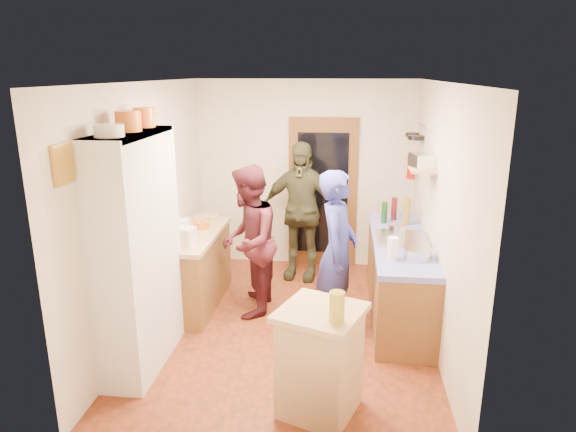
% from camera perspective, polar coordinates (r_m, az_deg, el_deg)
% --- Properties ---
extents(floor, '(3.00, 4.00, 0.02)m').
position_cam_1_polar(floor, '(5.74, 0.09, -12.35)').
color(floor, maroon).
rests_on(floor, ground).
extents(ceiling, '(3.00, 4.00, 0.02)m').
position_cam_1_polar(ceiling, '(5.06, 0.11, 14.79)').
color(ceiling, silver).
rests_on(ceiling, ground).
extents(wall_back, '(3.00, 0.02, 2.60)m').
position_cam_1_polar(wall_back, '(7.20, 1.91, 4.61)').
color(wall_back, silver).
rests_on(wall_back, ground).
extents(wall_front, '(3.00, 0.02, 2.60)m').
position_cam_1_polar(wall_front, '(3.38, -3.81, -8.77)').
color(wall_front, silver).
rests_on(wall_front, ground).
extents(wall_left, '(0.02, 4.00, 2.60)m').
position_cam_1_polar(wall_left, '(5.62, -15.39, 0.81)').
color(wall_left, silver).
rests_on(wall_left, ground).
extents(wall_right, '(0.02, 4.00, 2.60)m').
position_cam_1_polar(wall_right, '(5.30, 16.53, -0.17)').
color(wall_right, silver).
rests_on(wall_right, ground).
extents(door_frame, '(0.95, 0.06, 2.10)m').
position_cam_1_polar(door_frame, '(7.20, 3.85, 2.54)').
color(door_frame, brown).
rests_on(door_frame, ground).
extents(door_glass, '(0.70, 0.02, 1.70)m').
position_cam_1_polar(door_glass, '(7.16, 3.84, 2.48)').
color(door_glass, black).
rests_on(door_glass, door_frame).
extents(hutch_body, '(0.40, 1.20, 2.20)m').
position_cam_1_polar(hutch_body, '(4.89, -16.35, -3.95)').
color(hutch_body, silver).
rests_on(hutch_body, ground).
extents(hutch_top_shelf, '(0.40, 1.14, 0.04)m').
position_cam_1_polar(hutch_top_shelf, '(4.65, -17.38, 8.67)').
color(hutch_top_shelf, silver).
rests_on(hutch_top_shelf, hutch_body).
extents(plate_stack, '(0.23, 0.23, 0.10)m').
position_cam_1_polar(plate_stack, '(4.34, -19.27, 8.95)').
color(plate_stack, white).
rests_on(plate_stack, hutch_top_shelf).
extents(orange_pot_a, '(0.22, 0.22, 0.17)m').
position_cam_1_polar(orange_pot_a, '(4.67, -17.32, 10.03)').
color(orange_pot_a, orange).
rests_on(orange_pot_a, hutch_top_shelf).
extents(orange_pot_b, '(0.20, 0.20, 0.18)m').
position_cam_1_polar(orange_pot_b, '(5.00, -15.70, 10.51)').
color(orange_pot_b, orange).
rests_on(orange_pot_b, hutch_top_shelf).
extents(left_counter_base, '(0.60, 1.40, 0.85)m').
position_cam_1_polar(left_counter_base, '(6.19, -10.59, -6.02)').
color(left_counter_base, brown).
rests_on(left_counter_base, ground).
extents(left_counter_top, '(0.64, 1.44, 0.05)m').
position_cam_1_polar(left_counter_top, '(6.04, -10.80, -2.06)').
color(left_counter_top, tan).
rests_on(left_counter_top, left_counter_base).
extents(toaster, '(0.29, 0.22, 0.20)m').
position_cam_1_polar(toaster, '(5.60, -11.68, -2.22)').
color(toaster, white).
rests_on(toaster, left_counter_top).
extents(kettle, '(0.19, 0.19, 0.18)m').
position_cam_1_polar(kettle, '(5.92, -11.62, -1.27)').
color(kettle, white).
rests_on(kettle, left_counter_top).
extents(orange_bowl, '(0.19, 0.19, 0.08)m').
position_cam_1_polar(orange_bowl, '(6.17, -9.62, -0.97)').
color(orange_bowl, orange).
rests_on(orange_bowl, left_counter_top).
extents(chopping_board, '(0.35, 0.30, 0.02)m').
position_cam_1_polar(chopping_board, '(6.60, -9.07, -0.10)').
color(chopping_board, tan).
rests_on(chopping_board, left_counter_top).
extents(right_counter_base, '(0.60, 2.20, 0.84)m').
position_cam_1_polar(right_counter_base, '(6.01, 12.16, -6.84)').
color(right_counter_base, brown).
rests_on(right_counter_base, ground).
extents(right_counter_top, '(0.62, 2.22, 0.06)m').
position_cam_1_polar(right_counter_top, '(5.86, 12.42, -2.77)').
color(right_counter_top, '#1314C4').
rests_on(right_counter_top, right_counter_base).
extents(hob, '(0.55, 0.58, 0.04)m').
position_cam_1_polar(hob, '(5.79, 12.50, -2.47)').
color(hob, silver).
rests_on(hob, right_counter_top).
extents(pot_on_hob, '(0.19, 0.19, 0.12)m').
position_cam_1_polar(pot_on_hob, '(5.82, 12.00, -1.53)').
color(pot_on_hob, silver).
rests_on(pot_on_hob, hob).
extents(bottle_a, '(0.08, 0.08, 0.27)m').
position_cam_1_polar(bottle_a, '(6.38, 10.66, 0.39)').
color(bottle_a, '#143F14').
rests_on(bottle_a, right_counter_top).
extents(bottle_b, '(0.09, 0.09, 0.29)m').
position_cam_1_polar(bottle_b, '(6.54, 11.70, 0.81)').
color(bottle_b, '#591419').
rests_on(bottle_b, right_counter_top).
extents(bottle_c, '(0.10, 0.10, 0.33)m').
position_cam_1_polar(bottle_c, '(6.35, 13.04, 0.48)').
color(bottle_c, olive).
rests_on(bottle_c, right_counter_top).
extents(paper_towel, '(0.11, 0.11, 0.23)m').
position_cam_1_polar(paper_towel, '(5.16, 11.56, -3.58)').
color(paper_towel, white).
rests_on(paper_towel, right_counter_top).
extents(mixing_bowl, '(0.32, 0.32, 0.11)m').
position_cam_1_polar(mixing_bowl, '(5.27, 14.18, -4.03)').
color(mixing_bowl, silver).
rests_on(mixing_bowl, right_counter_top).
extents(island_base, '(0.71, 0.71, 0.86)m').
position_cam_1_polar(island_base, '(4.31, 3.56, -16.08)').
color(island_base, tan).
rests_on(island_base, ground).
extents(island_top, '(0.80, 0.80, 0.05)m').
position_cam_1_polar(island_top, '(4.08, 3.67, -10.65)').
color(island_top, tan).
rests_on(island_top, island_base).
extents(cutting_board, '(0.43, 0.39, 0.02)m').
position_cam_1_polar(cutting_board, '(4.14, 3.32, -10.11)').
color(cutting_board, white).
rests_on(cutting_board, island_top).
extents(oil_jar, '(0.15, 0.15, 0.23)m').
position_cam_1_polar(oil_jar, '(3.86, 5.45, -10.00)').
color(oil_jar, '#AD9E2D').
rests_on(oil_jar, island_top).
extents(pan_rail, '(0.02, 0.65, 0.02)m').
position_cam_1_polar(pan_rail, '(6.64, 14.45, 9.72)').
color(pan_rail, silver).
rests_on(pan_rail, wall_right).
extents(pan_hang_a, '(0.18, 0.18, 0.05)m').
position_cam_1_polar(pan_hang_a, '(6.48, 14.04, 8.44)').
color(pan_hang_a, black).
rests_on(pan_hang_a, pan_rail).
extents(pan_hang_b, '(0.16, 0.16, 0.05)m').
position_cam_1_polar(pan_hang_b, '(6.68, 13.82, 8.49)').
color(pan_hang_b, black).
rests_on(pan_hang_b, pan_rail).
extents(pan_hang_c, '(0.17, 0.17, 0.05)m').
position_cam_1_polar(pan_hang_c, '(6.87, 13.63, 8.79)').
color(pan_hang_c, black).
rests_on(pan_hang_c, pan_rail).
extents(wall_shelf, '(0.26, 0.42, 0.03)m').
position_cam_1_polar(wall_shelf, '(5.63, 14.69, 5.06)').
color(wall_shelf, tan).
rests_on(wall_shelf, wall_right).
extents(radio, '(0.28, 0.34, 0.15)m').
position_cam_1_polar(radio, '(5.61, 14.76, 5.96)').
color(radio, silver).
rests_on(radio, wall_shelf).
extents(ext_bracket, '(0.06, 0.10, 0.04)m').
position_cam_1_polar(ext_bracket, '(6.90, 14.01, 4.92)').
color(ext_bracket, black).
rests_on(ext_bracket, wall_right).
extents(fire_extinguisher, '(0.11, 0.11, 0.32)m').
position_cam_1_polar(fire_extinguisher, '(6.89, 13.54, 5.35)').
color(fire_extinguisher, red).
rests_on(fire_extinguisher, wall_right).
extents(picture_frame, '(0.03, 0.25, 0.30)m').
position_cam_1_polar(picture_frame, '(4.09, -23.73, 5.30)').
color(picture_frame, gold).
rests_on(picture_frame, wall_left).
extents(person_hob, '(0.51, 0.69, 1.74)m').
position_cam_1_polar(person_hob, '(5.40, 5.81, -4.09)').
color(person_hob, '#313693').
rests_on(person_hob, ground).
extents(person_left, '(0.66, 0.84, 1.72)m').
position_cam_1_polar(person_left, '(5.80, -4.05, -2.71)').
color(person_left, '#481921').
rests_on(person_left, ground).
extents(person_back, '(1.15, 0.64, 1.84)m').
position_cam_1_polar(person_back, '(6.74, 1.49, 0.52)').
color(person_back, '#373722').
rests_on(person_back, ground).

